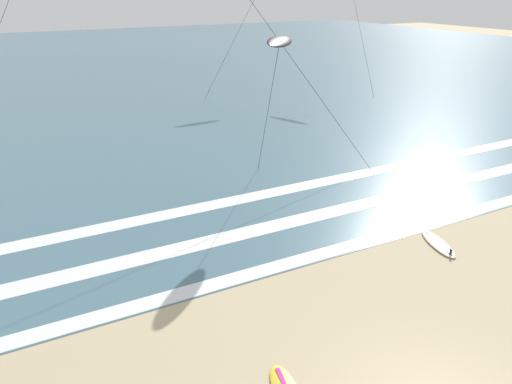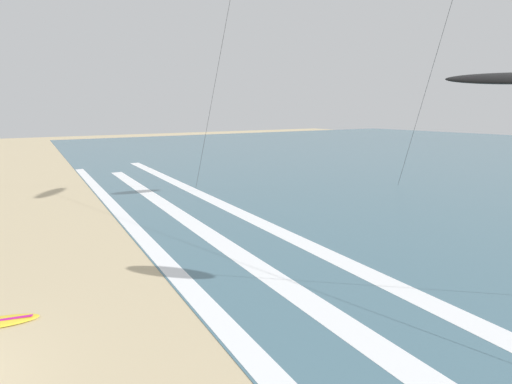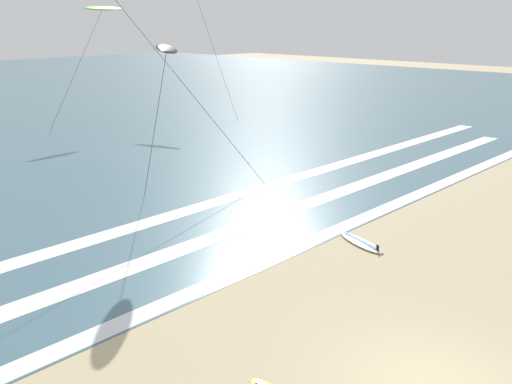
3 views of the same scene
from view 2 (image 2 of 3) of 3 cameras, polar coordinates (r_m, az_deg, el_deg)
wave_foam_shoreline at (r=11.48m, az=-10.54°, el=-14.90°), size 54.52×0.66×0.01m
wave_foam_mid_break at (r=11.05m, az=6.70°, el=-15.91°), size 51.23×0.89×0.01m
wave_foam_outer_break at (r=13.58m, az=13.06°, el=-10.52°), size 59.31×0.87×0.01m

